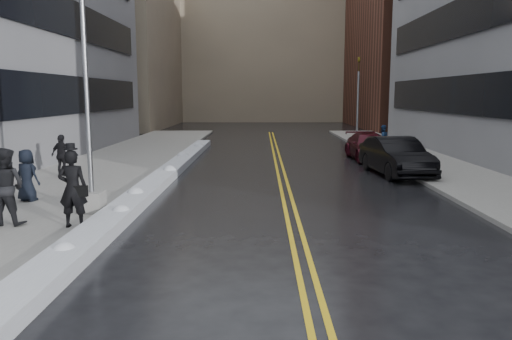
{
  "coord_description": "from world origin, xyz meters",
  "views": [
    {
      "loc": [
        1.6,
        -12.07,
        3.53
      ],
      "look_at": [
        1.45,
        2.6,
        1.3
      ],
      "focal_mm": 35.0,
      "sensor_mm": 36.0,
      "label": 1
    }
  ],
  "objects_px": {
    "pedestrian_fedora": "(73,189)",
    "pedestrian_c": "(27,175)",
    "car_black": "(396,157)",
    "pedestrian_b": "(6,187)",
    "lamppost": "(88,130)",
    "traffic_signal": "(358,96)",
    "pedestrian_east": "(383,139)",
    "pedestrian_d": "(62,155)",
    "car_maroon": "(369,147)",
    "fire_hydrant": "(427,162)"
  },
  "relations": [
    {
      "from": "pedestrian_c",
      "to": "pedestrian_fedora",
      "type": "bearing_deg",
      "value": 149.9
    },
    {
      "from": "pedestrian_east",
      "to": "lamppost",
      "type": "bearing_deg",
      "value": 33.89
    },
    {
      "from": "pedestrian_d",
      "to": "car_black",
      "type": "height_order",
      "value": "pedestrian_d"
    },
    {
      "from": "lamppost",
      "to": "car_maroon",
      "type": "xyz_separation_m",
      "value": [
        10.77,
        12.95,
        -1.82
      ]
    },
    {
      "from": "lamppost",
      "to": "car_maroon",
      "type": "bearing_deg",
      "value": 50.26
    },
    {
      "from": "pedestrian_east",
      "to": "car_black",
      "type": "bearing_deg",
      "value": 62.99
    },
    {
      "from": "pedestrian_c",
      "to": "car_black",
      "type": "relative_size",
      "value": 0.33
    },
    {
      "from": "pedestrian_c",
      "to": "pedestrian_d",
      "type": "height_order",
      "value": "pedestrian_d"
    },
    {
      "from": "lamppost",
      "to": "car_maroon",
      "type": "relative_size",
      "value": 1.54
    },
    {
      "from": "pedestrian_fedora",
      "to": "car_maroon",
      "type": "relative_size",
      "value": 0.41
    },
    {
      "from": "pedestrian_d",
      "to": "car_black",
      "type": "relative_size",
      "value": 0.34
    },
    {
      "from": "pedestrian_d",
      "to": "pedestrian_b",
      "type": "bearing_deg",
      "value": 119.51
    },
    {
      "from": "pedestrian_c",
      "to": "car_maroon",
      "type": "height_order",
      "value": "pedestrian_c"
    },
    {
      "from": "fire_hydrant",
      "to": "pedestrian_d",
      "type": "height_order",
      "value": "pedestrian_d"
    },
    {
      "from": "pedestrian_east",
      "to": "car_black",
      "type": "relative_size",
      "value": 0.32
    },
    {
      "from": "pedestrian_b",
      "to": "fire_hydrant",
      "type": "bearing_deg",
      "value": -139.47
    },
    {
      "from": "fire_hydrant",
      "to": "pedestrian_fedora",
      "type": "distance_m",
      "value": 15.57
    },
    {
      "from": "pedestrian_b",
      "to": "pedestrian_east",
      "type": "height_order",
      "value": "pedestrian_b"
    },
    {
      "from": "traffic_signal",
      "to": "car_black",
      "type": "height_order",
      "value": "traffic_signal"
    },
    {
      "from": "lamppost",
      "to": "car_black",
      "type": "bearing_deg",
      "value": 35.25
    },
    {
      "from": "traffic_signal",
      "to": "car_black",
      "type": "bearing_deg",
      "value": -93.98
    },
    {
      "from": "lamppost",
      "to": "pedestrian_c",
      "type": "xyz_separation_m",
      "value": [
        -2.56,
        1.5,
        -1.55
      ]
    },
    {
      "from": "pedestrian_fedora",
      "to": "car_black",
      "type": "bearing_deg",
      "value": -141.01
    },
    {
      "from": "car_black",
      "to": "pedestrian_fedora",
      "type": "bearing_deg",
      "value": -145.28
    },
    {
      "from": "lamppost",
      "to": "pedestrian_d",
      "type": "relative_size",
      "value": 4.38
    },
    {
      "from": "pedestrian_c",
      "to": "fire_hydrant",
      "type": "bearing_deg",
      "value": -136.68
    },
    {
      "from": "pedestrian_b",
      "to": "car_black",
      "type": "bearing_deg",
      "value": -137.5
    },
    {
      "from": "lamppost",
      "to": "pedestrian_c",
      "type": "bearing_deg",
      "value": 149.72
    },
    {
      "from": "car_maroon",
      "to": "car_black",
      "type": "bearing_deg",
      "value": -90.96
    },
    {
      "from": "pedestrian_b",
      "to": "pedestrian_c",
      "type": "xyz_separation_m",
      "value": [
        -0.83,
        2.92,
        -0.18
      ]
    },
    {
      "from": "lamppost",
      "to": "pedestrian_c",
      "type": "distance_m",
      "value": 3.35
    },
    {
      "from": "pedestrian_fedora",
      "to": "traffic_signal",
      "type": "bearing_deg",
      "value": -118.28
    },
    {
      "from": "lamppost",
      "to": "car_black",
      "type": "distance_m",
      "value": 13.33
    },
    {
      "from": "car_black",
      "to": "pedestrian_b",
      "type": "bearing_deg",
      "value": -150.39
    },
    {
      "from": "pedestrian_c",
      "to": "pedestrian_east",
      "type": "distance_m",
      "value": 20.05
    },
    {
      "from": "pedestrian_b",
      "to": "lamppost",
      "type": "bearing_deg",
      "value": -134.01
    },
    {
      "from": "lamppost",
      "to": "traffic_signal",
      "type": "height_order",
      "value": "lamppost"
    },
    {
      "from": "pedestrian_fedora",
      "to": "pedestrian_east",
      "type": "relative_size",
      "value": 1.24
    },
    {
      "from": "fire_hydrant",
      "to": "pedestrian_b",
      "type": "relative_size",
      "value": 0.36
    },
    {
      "from": "pedestrian_b",
      "to": "pedestrian_d",
      "type": "bearing_deg",
      "value": -71.4
    },
    {
      "from": "pedestrian_fedora",
      "to": "pedestrian_c",
      "type": "distance_m",
      "value": 4.13
    },
    {
      "from": "car_maroon",
      "to": "lamppost",
      "type": "bearing_deg",
      "value": -131.02
    },
    {
      "from": "pedestrian_b",
      "to": "pedestrian_d",
      "type": "xyz_separation_m",
      "value": [
        -1.66,
        7.85,
        -0.14
      ]
    },
    {
      "from": "fire_hydrant",
      "to": "traffic_signal",
      "type": "relative_size",
      "value": 0.12
    },
    {
      "from": "lamppost",
      "to": "pedestrian_fedora",
      "type": "relative_size",
      "value": 3.8
    },
    {
      "from": "pedestrian_b",
      "to": "pedestrian_east",
      "type": "xyz_separation_m",
      "value": [
        13.77,
        16.66,
        -0.2
      ]
    },
    {
      "from": "traffic_signal",
      "to": "car_black",
      "type": "distance_m",
      "value": 14.63
    },
    {
      "from": "pedestrian_fedora",
      "to": "pedestrian_b",
      "type": "bearing_deg",
      "value": -9.17
    },
    {
      "from": "lamppost",
      "to": "pedestrian_c",
      "type": "height_order",
      "value": "lamppost"
    },
    {
      "from": "pedestrian_c",
      "to": "car_black",
      "type": "bearing_deg",
      "value": -135.65
    }
  ]
}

